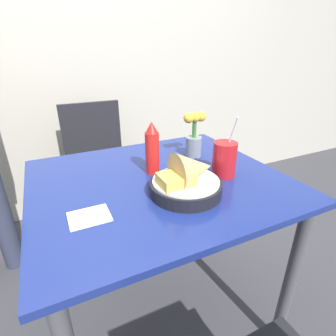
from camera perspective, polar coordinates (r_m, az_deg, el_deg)
name	(u,v)px	position (r m, az deg, el deg)	size (l,w,h in m)	color
ground_plane	(161,311)	(1.56, -1.54, -28.67)	(12.00, 12.00, 0.00)	#38383D
wall_window	(87,40)	(2.12, -17.28, 25.09)	(7.00, 0.06, 2.60)	#B7B2A3
dining_table	(159,204)	(1.10, -1.92, -7.81)	(0.97, 0.85, 0.78)	navy
chair_far_window	(97,159)	(1.90, -15.14, 1.92)	(0.40, 0.40, 0.92)	black
food_basket	(189,179)	(0.92, 4.49, -2.43)	(0.26, 0.26, 0.16)	black
ketchup_bottle	(151,149)	(1.05, -3.70, 4.14)	(0.06, 0.06, 0.22)	red
drink_cup	(224,160)	(1.06, 12.13, 1.62)	(0.09, 0.09, 0.25)	red
flower_vase	(194,136)	(1.23, 5.69, 6.91)	(0.11, 0.07, 0.21)	gray
napkin	(89,217)	(0.85, -16.76, -10.13)	(0.12, 0.10, 0.01)	white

